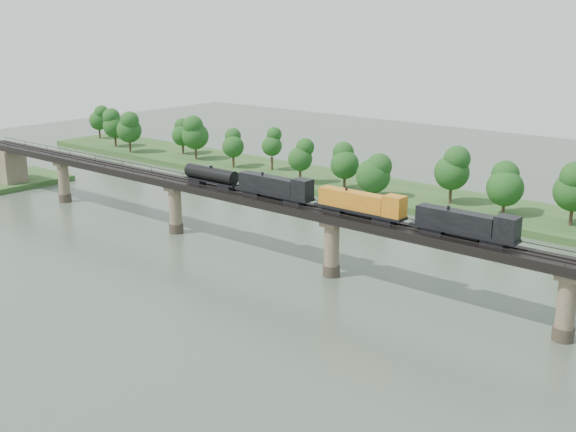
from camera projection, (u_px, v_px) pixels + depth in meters
The scene contains 6 objects.
ground at pixel (206, 332), 102.77m from camera, with size 400.00×400.00×0.00m, color #3A4838.
far_bank at pixel (474, 208), 165.35m from camera, with size 300.00×24.00×1.60m, color #284A1D.
bridge at pixel (332, 246), 123.46m from camera, with size 236.00×30.00×11.50m.
bridge_superstructure at pixel (332, 210), 121.75m from camera, with size 220.00×4.90×0.75m.
far_treeline at pixel (435, 172), 164.95m from camera, with size 289.06×17.54×13.60m.
freight_train at pixel (330, 198), 121.59m from camera, with size 68.27×2.66×4.70m.
Camera 1 is at (69.63, -64.96, 43.65)m, focal length 45.00 mm.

